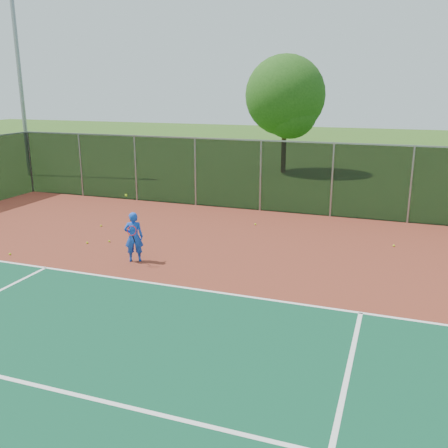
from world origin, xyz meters
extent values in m
plane|color=#2C5317|center=(0.00, 0.00, 0.00)|extent=(120.00, 120.00, 0.00)
cube|color=maroon|center=(0.00, 2.00, 0.01)|extent=(30.00, 20.00, 0.02)
cube|color=white|center=(2.00, 3.00, 0.03)|extent=(22.00, 0.10, 0.00)
cube|color=black|center=(0.00, 12.00, 1.52)|extent=(30.00, 0.04, 3.00)
cube|color=gray|center=(0.00, 12.00, 3.02)|extent=(30.00, 0.06, 0.06)
imported|color=blue|center=(-4.83, 4.43, 0.79)|extent=(0.67, 0.57, 1.54)
cylinder|color=black|center=(-4.68, 4.18, 0.80)|extent=(0.03, 0.15, 0.27)
torus|color=#A51414|center=(-4.68, 4.08, 1.10)|extent=(0.30, 0.13, 0.29)
sphere|color=#B8DD19|center=(-5.08, 4.53, 2.04)|extent=(0.07, 0.07, 0.07)
sphere|color=#B8DD19|center=(-2.52, 9.64, 0.06)|extent=(0.07, 0.07, 0.07)
sphere|color=#B8DD19|center=(-6.62, 5.83, 0.06)|extent=(0.07, 0.07, 0.07)
sphere|color=#B8DD19|center=(-8.85, 3.60, 0.06)|extent=(0.07, 0.07, 0.07)
sphere|color=#B8DD19|center=(-8.00, 7.45, 0.06)|extent=(0.07, 0.07, 0.07)
sphere|color=#B8DD19|center=(-7.24, 5.43, 0.06)|extent=(0.07, 0.07, 0.07)
sphere|color=#B8DD19|center=(2.59, 8.61, 0.06)|extent=(0.07, 0.07, 0.07)
cylinder|color=gray|center=(-18.64, 16.05, 6.54)|extent=(0.24, 0.24, 13.07)
cylinder|color=#3A2815|center=(-4.39, 22.25, 1.36)|extent=(0.30, 0.30, 2.72)
sphere|color=#1D4813|center=(-4.39, 22.25, 4.68)|extent=(4.84, 4.84, 4.84)
sphere|color=#1D4813|center=(-3.99, 21.95, 3.78)|extent=(3.32, 3.32, 3.32)
camera|label=1|loc=(2.60, -8.21, 5.16)|focal=40.00mm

